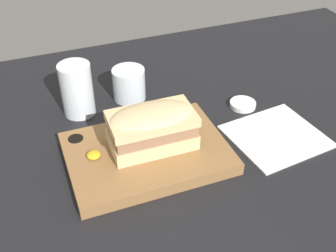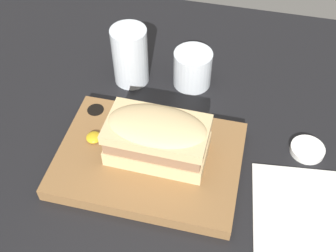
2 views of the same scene
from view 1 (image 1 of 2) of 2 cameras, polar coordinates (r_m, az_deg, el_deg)
name	(u,v)px [view 1 (image 1 of 2)]	position (r cm, az deg, el deg)	size (l,w,h in cm)	color
dining_table	(172,160)	(88.57, 0.51, -4.66)	(163.96, 111.54, 2.00)	black
serving_board	(147,153)	(86.86, -2.93, -3.68)	(32.40, 23.08, 2.72)	olive
sandwich	(152,126)	(83.86, -2.19, -0.03)	(17.34, 9.78, 8.84)	#DBBC84
mustard_dollop	(94,155)	(84.76, -10.03, -3.87)	(2.80, 2.80, 1.12)	gold
water_glass	(77,93)	(99.62, -12.17, 4.43)	(7.41, 7.41, 12.72)	silver
wine_glass	(129,85)	(104.18, -5.30, 5.56)	(8.01, 8.01, 7.91)	silver
napkin	(276,136)	(95.87, 14.41, -1.33)	(21.28, 19.90, 0.40)	white
condiment_dish	(243,104)	(103.77, 10.09, 2.91)	(6.30, 6.30, 1.17)	white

